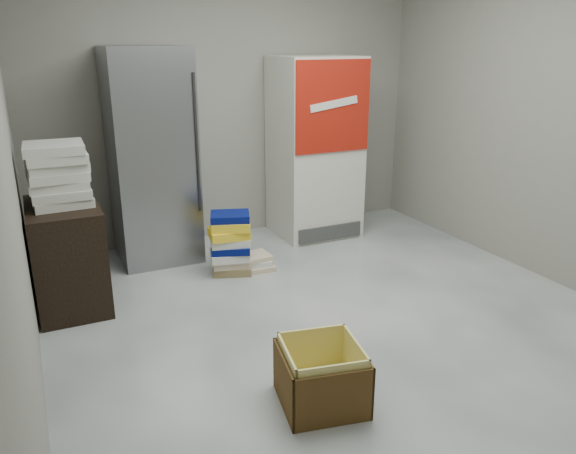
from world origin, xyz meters
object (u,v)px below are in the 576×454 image
(coke_cooler, at_px, (315,148))
(cardboard_box, at_px, (321,379))
(phonebook_stack_main, at_px, (231,244))
(steel_fridge, at_px, (152,157))
(wood_shelf, at_px, (68,256))

(coke_cooler, distance_m, cardboard_box, 3.06)
(phonebook_stack_main, relative_size, cardboard_box, 1.04)
(steel_fridge, bearing_deg, phonebook_stack_main, -54.44)
(wood_shelf, distance_m, phonebook_stack_main, 1.32)
(steel_fridge, distance_m, phonebook_stack_main, 1.07)
(steel_fridge, bearing_deg, coke_cooler, -0.18)
(phonebook_stack_main, bearing_deg, coke_cooler, 42.92)
(phonebook_stack_main, distance_m, cardboard_box, 1.98)
(wood_shelf, bearing_deg, cardboard_box, -59.20)
(steel_fridge, height_order, coke_cooler, steel_fridge)
(coke_cooler, height_order, cardboard_box, coke_cooler)
(wood_shelf, xyz_separation_m, cardboard_box, (1.14, -1.92, -0.25))
(steel_fridge, distance_m, wood_shelf, 1.23)
(steel_fridge, relative_size, phonebook_stack_main, 3.48)
(phonebook_stack_main, bearing_deg, cardboard_box, -81.90)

